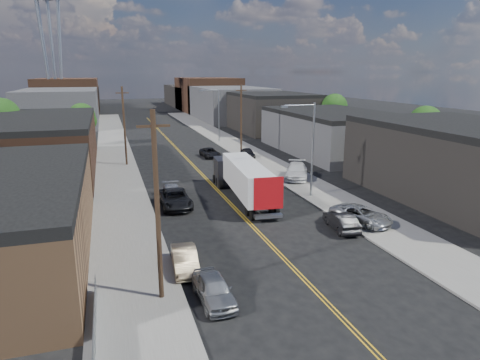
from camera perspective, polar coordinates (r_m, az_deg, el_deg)
ground at (r=72.47m, az=-8.95°, el=4.73°), size 260.00×260.00×0.00m
centerline at (r=57.91m, az=-6.72°, el=2.44°), size 0.32×120.00×0.01m
sidewalk_left at (r=56.97m, az=-16.14°, el=1.85°), size 5.00×140.00×0.15m
sidewalk_right at (r=60.32m, az=2.19°, el=3.07°), size 5.00×140.00×0.15m
warehouse_brown at (r=55.94m, az=-25.08°, el=4.21°), size 12.00×26.00×6.60m
industrial_right_a at (r=45.36m, az=28.56°, el=2.09°), size 14.00×22.00×7.10m
industrial_right_b at (r=65.90m, az=12.28°, el=6.33°), size 14.00×24.00×6.10m
industrial_right_c at (r=89.21m, az=4.03°, el=9.08°), size 14.00×22.00×7.60m
skyline_left_a at (r=106.49m, az=-22.80°, el=8.96°), size 16.00×30.00×8.00m
skyline_right_a at (r=110.30m, az=-1.36°, el=10.19°), size 16.00×30.00×8.00m
skyline_left_b at (r=131.29m, az=-21.92°, el=10.27°), size 16.00×26.00×10.00m
skyline_right_b at (r=134.41m, az=-4.37°, el=11.30°), size 16.00×26.00×10.00m
skyline_left_c at (r=151.30m, az=-21.33°, el=10.14°), size 16.00×40.00×7.00m
skyline_right_c at (r=154.01m, az=-6.08°, el=11.07°), size 16.00×40.00×7.00m
streetlight_near at (r=40.51m, az=9.19°, el=4.95°), size 3.39×0.25×9.00m
streetlight_far at (r=73.28m, az=-3.16°, el=9.18°), size 3.39×0.25×9.00m
utility_pole_left_near at (r=21.89m, az=-10.97°, el=-3.54°), size 1.60×0.26×10.00m
utility_pole_left_far at (r=56.19m, az=-15.17°, el=7.00°), size 1.60×0.26×10.00m
utility_pole_right at (r=61.97m, az=0.16°, el=8.11°), size 1.60×0.26×10.00m
tree_left_mid at (r=67.45m, az=-29.15°, el=7.13°), size 5.10×5.04×8.37m
tree_left_far at (r=73.20m, az=-20.28°, el=7.73°), size 4.35×4.20×6.97m
tree_right_near at (r=62.17m, az=23.49°, el=6.72°), size 4.60×4.48×7.44m
tree_right_far at (r=81.74m, az=12.49°, el=9.29°), size 4.85×4.76×7.91m
semi_truck at (r=40.27m, az=0.26°, el=0.41°), size 3.34×14.36×3.71m
car_left_a at (r=23.07m, az=-3.52°, el=-14.30°), size 1.83×4.22×1.42m
car_left_b at (r=26.53m, az=-7.36°, el=-10.50°), size 1.74×4.21×1.36m
car_left_c at (r=38.48m, az=-8.67°, el=-2.47°), size 2.61×5.59×1.55m
car_left_d at (r=40.39m, az=-9.10°, el=-1.80°), size 2.41×4.99×1.40m
car_right_oncoming at (r=33.60m, az=13.35°, el=-5.35°), size 2.01×4.36×1.38m
car_right_lot_a at (r=34.90m, az=15.82°, el=-4.50°), size 4.10×5.49×1.39m
car_right_lot_b at (r=48.18m, az=7.54°, el=1.21°), size 4.56×6.14×1.65m
car_right_lot_c at (r=59.64m, az=1.06°, el=3.65°), size 1.82×3.86×1.28m
car_ahead_truck at (r=60.65m, az=-4.03°, el=3.65°), size 2.35×4.72×1.28m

